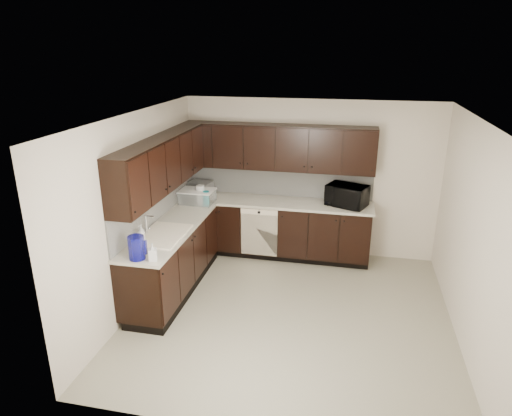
{
  "coord_description": "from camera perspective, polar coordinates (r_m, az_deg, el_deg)",
  "views": [
    {
      "loc": [
        0.64,
        -5.05,
        3.25
      ],
      "look_at": [
        -0.58,
        0.6,
        1.19
      ],
      "focal_mm": 32.0,
      "sensor_mm": 36.0,
      "label": 1
    }
  ],
  "objects": [
    {
      "name": "blue_pitcher",
      "position": [
        5.39,
        -14.71,
        -4.82
      ],
      "size": [
        0.21,
        0.21,
        0.28
      ],
      "primitive_type": "cylinder",
      "rotation": [
        0.0,
        0.0,
        0.17
      ],
      "color": "#0D0E7F",
      "rests_on": "countertop"
    },
    {
      "name": "toaster_oven",
      "position": [
        7.54,
        -6.9,
        2.48
      ],
      "size": [
        0.4,
        0.32,
        0.22
      ],
      "primitive_type": "cube",
      "rotation": [
        0.0,
        0.0,
        -0.18
      ],
      "color": "#B2B2B4",
      "rests_on": "countertop"
    },
    {
      "name": "wall_front",
      "position": [
        3.7,
        0.24,
        -13.06
      ],
      "size": [
        4.0,
        0.02,
        2.5
      ],
      "primitive_type": "cube",
      "color": "beige",
      "rests_on": "floor"
    },
    {
      "name": "floor",
      "position": [
        6.04,
        4.26,
        -13.02
      ],
      "size": [
        4.0,
        4.0,
        0.0
      ],
      "primitive_type": "plane",
      "color": "#A19C85",
      "rests_on": "ground"
    },
    {
      "name": "microwave",
      "position": [
        7.08,
        11.28,
        1.54
      ],
      "size": [
        0.69,
        0.58,
        0.33
      ],
      "primitive_type": "imported",
      "rotation": [
        0.0,
        0.0,
        -0.37
      ],
      "color": "black",
      "rests_on": "countertop"
    },
    {
      "name": "countertop",
      "position": [
        6.79,
        -2.67,
        -0.51
      ],
      "size": [
        3.03,
        2.83,
        0.04
      ],
      "color": "beige",
      "rests_on": "lower_cabinets"
    },
    {
      "name": "teal_tumbler",
      "position": [
        7.05,
        -6.25,
        1.26
      ],
      "size": [
        0.12,
        0.12,
        0.21
      ],
      "primitive_type": "cylinder",
      "rotation": [
        0.0,
        0.0,
        -0.26
      ],
      "color": "#0D8896",
      "rests_on": "countertop"
    },
    {
      "name": "dishwasher",
      "position": [
        7.13,
        0.4,
        -2.69
      ],
      "size": [
        0.58,
        0.04,
        0.78
      ],
      "color": "#F8E9CB",
      "rests_on": "lower_cabinets"
    },
    {
      "name": "wall_back",
      "position": [
        7.36,
        6.72,
        3.68
      ],
      "size": [
        4.0,
        0.02,
        2.5
      ],
      "primitive_type": "cube",
      "color": "beige",
      "rests_on": "floor"
    },
    {
      "name": "storage_bin",
      "position": [
        7.16,
        -7.36,
        1.43
      ],
      "size": [
        0.52,
        0.39,
        0.2
      ],
      "primitive_type": "cube",
      "rotation": [
        0.0,
        0.0,
        -0.02
      ],
      "color": "silver",
      "rests_on": "countertop"
    },
    {
      "name": "upper_cabinets",
      "position": [
        6.66,
        -3.36,
        6.72
      ],
      "size": [
        3.0,
        2.8,
        0.7
      ],
      "color": "black",
      "rests_on": "wall_back"
    },
    {
      "name": "wall_left",
      "position": [
        6.04,
        -14.56,
        -0.39
      ],
      "size": [
        0.02,
        4.0,
        2.5
      ],
      "primitive_type": "cube",
      "color": "beige",
      "rests_on": "floor"
    },
    {
      "name": "backsplash",
      "position": [
        6.95,
        -3.93,
        2.22
      ],
      "size": [
        3.0,
        2.8,
        0.48
      ],
      "color": "#B1B1AD",
      "rests_on": "countertop"
    },
    {
      "name": "wall_right",
      "position": [
        5.6,
        25.34,
        -3.31
      ],
      "size": [
        0.02,
        4.0,
        2.5
      ],
      "primitive_type": "cube",
      "color": "beige",
      "rests_on": "floor"
    },
    {
      "name": "lower_cabinets",
      "position": [
        6.98,
        -2.58,
        -4.41
      ],
      "size": [
        3.0,
        2.8,
        0.9
      ],
      "color": "black",
      "rests_on": "floor"
    },
    {
      "name": "sink",
      "position": [
        6.03,
        -11.59,
        -3.95
      ],
      "size": [
        0.54,
        0.82,
        0.42
      ],
      "color": "#F8E9CB",
      "rests_on": "countertop"
    },
    {
      "name": "paper_towel_roll",
      "position": [
        7.13,
        -6.96,
        1.71
      ],
      "size": [
        0.13,
        0.13,
        0.28
      ],
      "primitive_type": "cylinder",
      "rotation": [
        0.0,
        0.0,
        -0.02
      ],
      "color": "silver",
      "rests_on": "countertop"
    },
    {
      "name": "ceiling",
      "position": [
        5.15,
        4.97,
        11.15
      ],
      "size": [
        4.0,
        4.0,
        0.0
      ],
      "primitive_type": "plane",
      "rotation": [
        3.14,
        0.0,
        0.0
      ],
      "color": "white",
      "rests_on": "wall_back"
    },
    {
      "name": "soap_bottle_b",
      "position": [
        5.81,
        -14.13,
        -3.16
      ],
      "size": [
        0.11,
        0.11,
        0.24
      ],
      "primitive_type": "imported",
      "rotation": [
        0.0,
        0.0,
        -0.21
      ],
      "color": "gray",
      "rests_on": "countertop"
    },
    {
      "name": "soap_bottle_a",
      "position": [
        5.33,
        -12.8,
        -5.4
      ],
      "size": [
        0.12,
        0.12,
        0.21
      ],
      "primitive_type": "imported",
      "rotation": [
        0.0,
        0.0,
        0.36
      ],
      "color": "gray",
      "rests_on": "countertop"
    }
  ]
}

